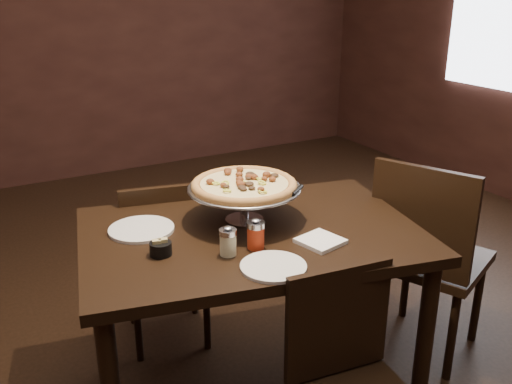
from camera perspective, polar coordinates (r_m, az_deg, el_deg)
room at (r=2.15m, az=3.16°, el=11.11°), size 6.04×7.04×2.84m
dining_table at (r=2.30m, az=-0.47°, el=-6.30°), size 1.48×1.14×0.82m
pizza_stand at (r=2.28m, az=-1.19°, el=0.67°), size 0.46×0.46×0.19m
parmesan_shaker at (r=2.04m, az=-2.81°, el=-4.95°), size 0.06×0.06×0.11m
pepper_flake_shaker at (r=2.09m, az=-0.03°, el=-4.24°), size 0.07×0.07×0.12m
packet_caddy at (r=2.08m, az=-9.52°, el=-5.56°), size 0.08×0.08×0.06m
napkin_stack at (r=2.16m, az=6.47°, el=-4.90°), size 0.18×0.18×0.02m
plate_left at (r=2.29m, az=-11.39°, el=-3.67°), size 0.26×0.26×0.01m
plate_near at (r=1.97m, az=1.75°, el=-7.47°), size 0.23×0.23×0.01m
serving_spatula at (r=2.24m, az=4.13°, el=0.11°), size 0.14×0.14×0.02m
chair_far at (r=2.81m, az=-8.93°, el=-6.45°), size 0.50×0.50×0.89m
chair_near at (r=2.07m, az=9.59°, el=-18.26°), size 0.44×0.44×0.85m
chair_side at (r=2.80m, az=16.79°, el=-5.86°), size 0.62×0.62×1.01m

